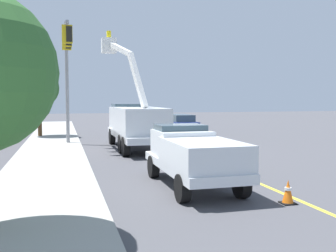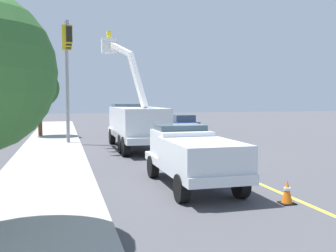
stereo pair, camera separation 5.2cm
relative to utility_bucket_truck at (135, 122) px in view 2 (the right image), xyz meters
name	(u,v)px [view 2 (the right image)]	position (x,y,z in m)	size (l,w,h in m)	color
ground	(185,151)	(-1.94, -2.54, -1.62)	(120.00, 120.00, 0.00)	#47474C
sidewalk_far_side	(50,155)	(-2.05, 4.90, -1.56)	(60.00, 3.60, 0.12)	#9E9E99
lane_centre_stripe	(185,151)	(-1.94, -2.54, -1.62)	(50.00, 0.16, 0.01)	yellow
utility_bucket_truck	(135,122)	(0.00, 0.00, 0.00)	(8.23, 3.21, 7.27)	silver
service_pickup_truck	(192,155)	(-10.45, -0.17, -0.50)	(5.63, 2.25, 2.06)	silver
passing_minivan	(180,123)	(8.48, -5.34, -0.65)	(4.83, 2.00, 1.69)	navy
traffic_cone_leading	(287,192)	(-13.19, -2.16, -1.27)	(0.40, 0.40, 0.70)	black
traffic_cone_mid_front	(217,164)	(-8.24, -1.97, -1.27)	(0.40, 0.40, 0.71)	black
traffic_cone_mid_rear	(172,145)	(-1.68, -1.86, -1.25)	(0.40, 0.40, 0.75)	black
traffic_cone_trailing	(155,135)	(4.19, -2.15, -1.25)	(0.40, 0.40, 0.76)	black
traffic_signal_mast	(67,58)	(1.79, 3.94, 3.90)	(5.28, 0.60, 8.09)	gray
street_tree_right	(39,88)	(8.67, 6.11, 2.23)	(3.06, 3.06, 5.41)	brown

